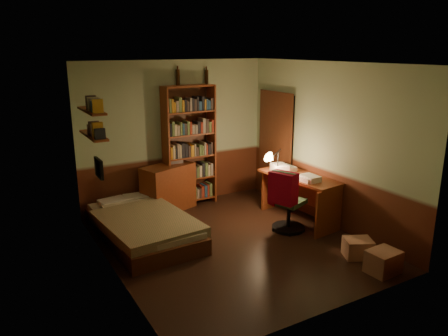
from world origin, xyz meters
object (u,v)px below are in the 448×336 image
mini_stereo (174,158)px  cardboard_box_b (358,248)px  bed (142,217)px  bookshelf (189,147)px  office_chair (289,196)px  dresser (168,188)px  cardboard_box_a (383,262)px  desk (299,198)px  desk_lamp (278,158)px

mini_stereo → cardboard_box_b: mini_stereo is taller
bed → bookshelf: size_ratio=0.98×
mini_stereo → bed: bearing=-127.6°
bed → office_chair: bearing=-25.1°
bed → bookshelf: 1.77m
bed → dresser: 1.19m
bed → cardboard_box_a: bed is taller
office_chair → cardboard_box_a: 1.76m
bed → dresser: bearing=45.5°
dresser → cardboard_box_b: (1.55, -2.99, -0.28)m
dresser → desk: dresser is taller
office_chair → cardboard_box_b: size_ratio=3.05×
cardboard_box_a → cardboard_box_b: cardboard_box_a is taller
cardboard_box_b → bookshelf: bearing=109.5°
dresser → desk_lamp: size_ratio=1.75×
bed → desk: bearing=-16.6°
dresser → desk_lamp: 2.01m
bed → cardboard_box_b: size_ratio=5.79×
bed → dresser: (0.80, 0.88, 0.09)m
cardboard_box_b → mini_stereo: bearing=113.8°
mini_stereo → desk_lamp: bearing=-39.4°
desk_lamp → bed: bearing=153.8°
dresser → cardboard_box_a: size_ratio=2.31×
desk → desk_lamp: bearing=120.9°
dresser → desk_lamp: (1.47, -1.22, 0.63)m
bookshelf → desk: 2.14m
bed → mini_stereo: bearing=43.5°
office_chair → cardboard_box_b: 1.32m
bookshelf → cardboard_box_b: (1.09, -3.07, -0.96)m
desk → cardboard_box_a: size_ratio=3.63×
mini_stereo → desk: 2.30m
desk → bed: bearing=158.7°
dresser → bookshelf: bookshelf is taller
office_chair → cardboard_box_b: bearing=-99.7°
cardboard_box_b → office_chair: bearing=101.7°
bed → desk_lamp: size_ratio=4.04×
bookshelf → cardboard_box_a: size_ratio=5.45×
bed → desk_lamp: desk_lamp is taller
desk → office_chair: size_ratio=1.29×
bed → desk: desk is taller
desk_lamp → bookshelf: bearing=109.8°
desk → bookshelf: bearing=120.7°
desk_lamp → cardboard_box_b: size_ratio=1.43×
bookshelf → desk: (1.24, -1.61, -0.70)m
bookshelf → office_chair: size_ratio=1.93×
dresser → desk: (1.70, -1.52, -0.02)m
mini_stereo → cardboard_box_b: bearing=-59.5°
mini_stereo → desk: bearing=-40.5°
bookshelf → cardboard_box_b: bookshelf is taller
bookshelf → office_chair: bookshelf is taller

